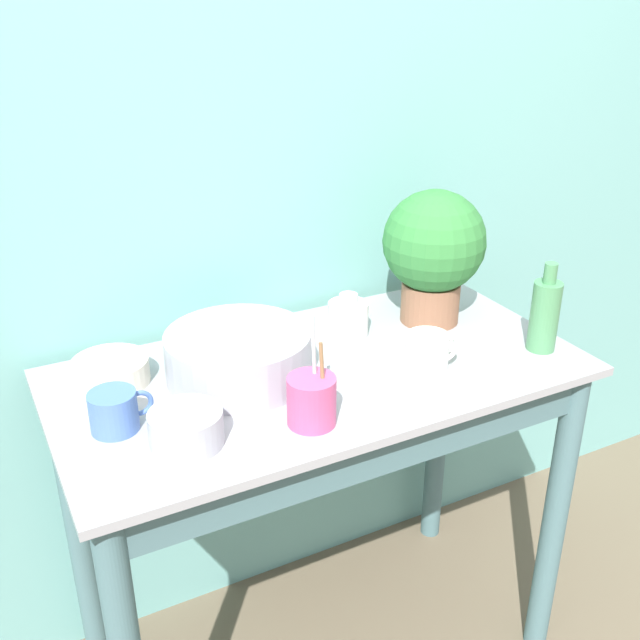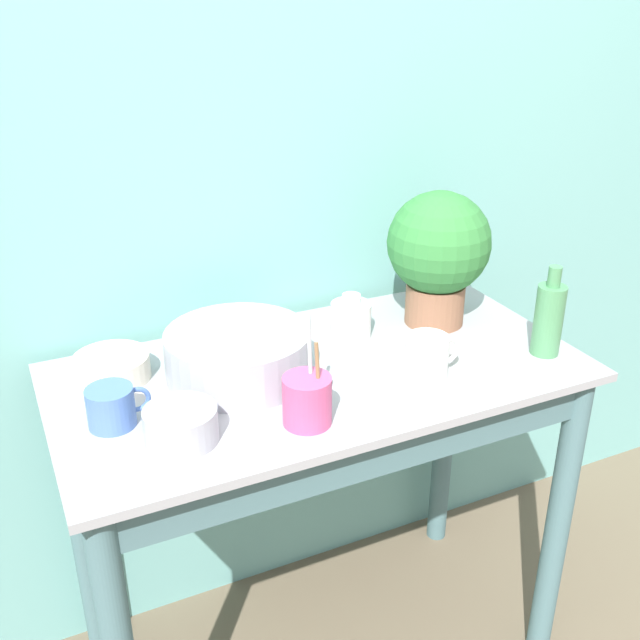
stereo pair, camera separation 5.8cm
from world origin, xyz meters
name	(u,v)px [view 2 (the right image)]	position (x,y,z in m)	size (l,w,h in m)	color
wall_back	(258,184)	(0.00, 0.65, 1.20)	(6.00, 0.05, 2.40)	#70ADA8
counter_table	(324,448)	(0.00, 0.28, 0.67)	(1.17, 0.60, 0.87)	slate
potted_plant	(438,250)	(0.36, 0.40, 1.06)	(0.25, 0.25, 0.34)	#8C5B42
bowl_wash_large	(238,354)	(-0.17, 0.35, 0.92)	(0.31, 0.31, 0.11)	#A8A8B2
bottle_tall	(549,318)	(0.50, 0.15, 0.96)	(0.07, 0.07, 0.21)	#4C8C59
bottle_short	(351,319)	(0.14, 0.42, 0.91)	(0.10, 0.10, 0.11)	white
mug_blue	(112,407)	(-0.46, 0.27, 0.91)	(0.13, 0.09, 0.08)	#4C70B7
mug_white	(428,357)	(0.20, 0.17, 0.92)	(0.13, 0.09, 0.10)	white
bowl_small_cream	(112,367)	(-0.43, 0.45, 0.89)	(0.16, 0.16, 0.05)	beige
bowl_small_steel	(181,425)	(-0.35, 0.16, 0.90)	(0.14, 0.14, 0.07)	#A8A8B2
utensil_cup	(307,400)	(-0.11, 0.11, 0.92)	(0.10, 0.10, 0.22)	#CC4C7F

